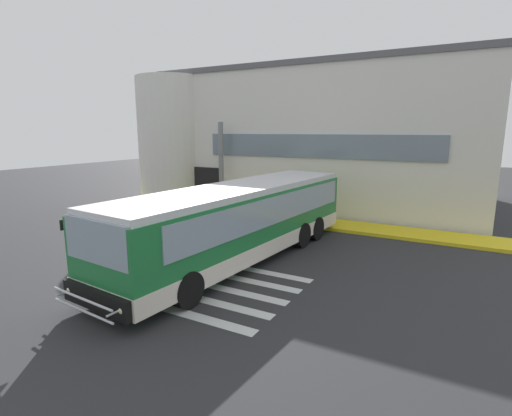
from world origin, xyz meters
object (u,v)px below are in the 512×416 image
Objects in this scene: entry_support_column at (221,166)px; passenger_near_column at (223,196)px; bus_main_foreground at (240,223)px; passenger_by_doorway at (241,195)px; safety_bollard_yellow at (287,218)px.

passenger_near_column is (0.80, -1.06, -1.53)m from entry_support_column.
bus_main_foreground is 7.40m from passenger_by_doorway.
passenger_near_column is 1.86× the size of safety_bollard_yellow.
passenger_near_column is (-4.72, 5.98, -0.26)m from bus_main_foreground.
passenger_near_column reaches higher than safety_bollard_yellow.
passenger_by_doorway is (1.75, -0.69, -1.49)m from entry_support_column.
entry_support_column is 5.71m from safety_bollard_yellow.
bus_main_foreground is (5.52, -7.05, -1.27)m from entry_support_column.
passenger_by_doorway is at bearing 120.63° from bus_main_foreground.
passenger_near_column is 1.02m from passenger_by_doorway.
entry_support_column reaches higher than passenger_by_doorway.
entry_support_column is at bearing 126.93° from passenger_near_column.
passenger_near_column and passenger_by_doorway have the same top height.
bus_main_foreground reaches higher than passenger_near_column.
entry_support_column is 2.03m from passenger_near_column.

